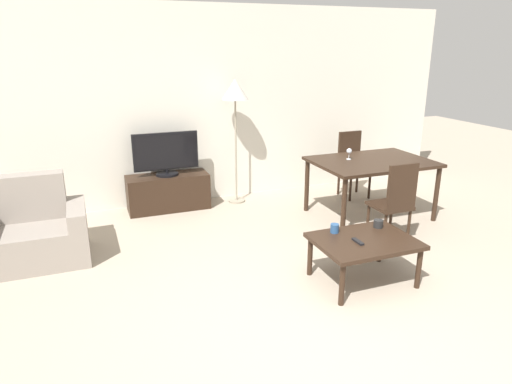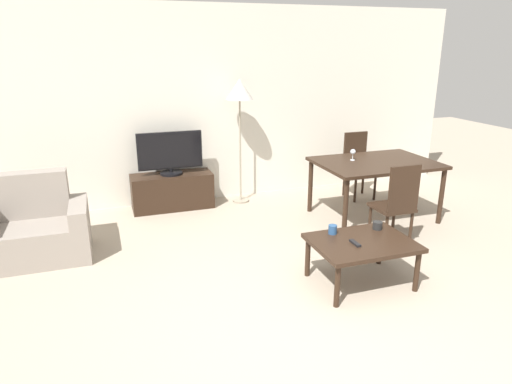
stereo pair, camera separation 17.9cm
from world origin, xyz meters
name	(u,v)px [view 2 (the right image)]	position (x,y,z in m)	size (l,w,h in m)	color
ground_plane	(331,345)	(0.00, 0.00, 0.00)	(18.00, 18.00, 0.00)	tan
wall_back	(210,106)	(0.00, 3.73, 1.35)	(7.67, 0.06, 2.70)	silver
armchair	(36,230)	(-2.23, 2.38, 0.30)	(1.07, 0.72, 0.88)	gray
tv_stand	(172,191)	(-0.63, 3.45, 0.24)	(1.09, 0.41, 0.49)	black
tv	(170,153)	(-0.63, 3.45, 0.78)	(0.87, 0.30, 0.58)	black
coffee_table	(362,246)	(0.71, 0.76, 0.39)	(0.93, 0.70, 0.44)	black
dining_table	(376,167)	(1.79, 2.24, 0.68)	(1.48, 1.06, 0.75)	black
dining_chair_near	(397,202)	(1.53, 1.40, 0.52)	(0.40, 0.40, 0.95)	black
dining_chair_far	(358,162)	(2.05, 3.09, 0.52)	(0.40, 0.40, 0.95)	black
floor_lamp	(240,95)	(0.35, 3.42, 1.52)	(0.36, 0.36, 1.73)	gray
remote_primary	(355,243)	(0.61, 0.72, 0.45)	(0.04, 0.15, 0.02)	black
cup_white_near	(377,225)	(1.00, 0.96, 0.47)	(0.09, 0.09, 0.08)	black
cup_colored_far	(333,229)	(0.53, 1.00, 0.48)	(0.08, 0.08, 0.09)	navy
wine_glass_left	(353,153)	(1.54, 2.40, 0.86)	(0.07, 0.07, 0.15)	silver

